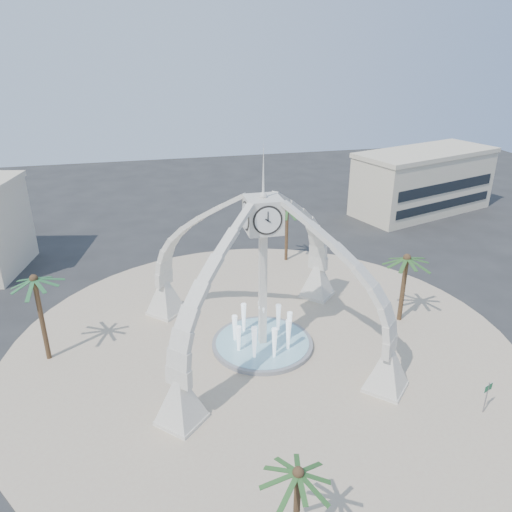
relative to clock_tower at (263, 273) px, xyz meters
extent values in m
plane|color=#282828|center=(0.00, 0.00, -6.49)|extent=(140.00, 140.00, 0.00)
cylinder|color=#BCAC8C|center=(0.00, 0.00, -6.46)|extent=(40.00, 40.00, 0.06)
cube|color=silver|center=(0.00, 0.00, -1.59)|extent=(0.55, 0.55, 9.80)
cube|color=silver|center=(0.00, 0.00, 4.56)|extent=(2.50, 2.50, 2.50)
cone|color=silver|center=(0.00, 0.00, 7.81)|extent=(0.20, 0.20, 4.00)
cylinder|color=white|center=(0.00, -1.29, 4.56)|extent=(1.84, 0.04, 1.84)
pyramid|color=silver|center=(7.07, 7.07, -4.89)|extent=(3.80, 3.80, 3.20)
pyramid|color=silver|center=(-7.07, 7.07, -4.89)|extent=(3.80, 3.80, 3.20)
pyramid|color=silver|center=(-7.07, -7.07, -4.89)|extent=(3.80, 3.80, 3.20)
pyramid|color=silver|center=(7.07, -7.07, -4.89)|extent=(3.80, 3.80, 3.20)
cylinder|color=gray|center=(0.00, 0.00, -6.29)|extent=(8.00, 8.00, 0.40)
cylinder|color=#90C9D7|center=(0.00, 0.00, -6.07)|extent=(7.40, 7.40, 0.04)
cone|color=white|center=(0.00, 0.00, -4.47)|extent=(0.60, 0.60, 3.20)
cube|color=beige|center=(30.00, 28.00, -2.49)|extent=(21.49, 13.79, 8.00)
cube|color=beige|center=(30.00, 28.00, 1.81)|extent=(21.87, 14.17, 0.60)
cylinder|color=brown|center=(12.57, 1.21, -3.48)|extent=(0.39, 0.39, 6.02)
cylinder|color=brown|center=(-16.29, 2.13, -3.03)|extent=(0.37, 0.37, 6.92)
cylinder|color=brown|center=(6.60, 15.75, -3.49)|extent=(0.35, 0.35, 5.99)
cylinder|color=slate|center=(12.19, -10.82, -5.29)|extent=(0.08, 0.08, 2.40)
cube|color=#175D34|center=(12.19, -10.82, -4.48)|extent=(0.77, 0.33, 0.48)
cube|color=white|center=(12.19, -10.82, -4.48)|extent=(0.83, 0.33, 0.55)
camera|label=1|loc=(-8.21, -32.52, 15.97)|focal=35.00mm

